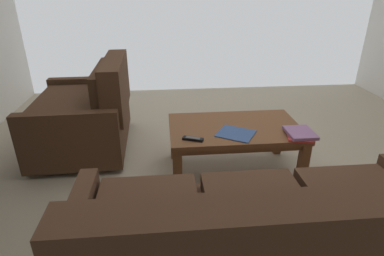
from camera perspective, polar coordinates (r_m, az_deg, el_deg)
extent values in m
cube|color=#B7A88E|center=(2.80, 8.10, -8.78)|extent=(5.24, 5.03, 0.01)
cylinder|color=black|center=(2.49, 27.19, -15.59)|extent=(0.05, 0.05, 0.06)
cylinder|color=black|center=(2.18, -12.94, -19.66)|extent=(0.05, 0.05, 0.06)
cube|color=brown|center=(1.81, 12.14, -21.69)|extent=(1.73, 0.86, 0.35)
cube|color=brown|center=(1.92, 29.68, -13.13)|extent=(0.54, 0.76, 0.10)
cube|color=brown|center=(1.68, 12.64, -15.89)|extent=(0.54, 0.76, 0.10)
cube|color=brown|center=(1.61, -8.21, -17.39)|extent=(0.54, 0.76, 0.10)
cube|color=brown|center=(1.38, 16.84, -18.36)|extent=(0.52, 0.12, 0.37)
cube|color=brown|center=(1.30, -9.09, -20.59)|extent=(0.52, 0.12, 0.37)
cylinder|color=black|center=(3.84, -22.85, -0.38)|extent=(0.05, 0.05, 0.06)
cylinder|color=black|center=(3.18, -26.24, -6.29)|extent=(0.05, 0.05, 0.06)
cylinder|color=black|center=(3.70, -12.09, 0.16)|extent=(0.05, 0.05, 0.06)
cylinder|color=black|center=(3.01, -13.17, -5.97)|extent=(0.05, 0.05, 0.06)
cube|color=#4C301E|center=(3.32, -19.12, 0.51)|extent=(0.86, 0.96, 0.38)
cube|color=#4C301E|center=(3.24, -20.04, 4.34)|extent=(0.76, 0.89, 0.10)
cube|color=#4C301E|center=(3.12, -13.60, 7.43)|extent=(0.20, 0.94, 0.51)
cube|color=#4C301E|center=(3.14, -15.61, 7.29)|extent=(0.14, 0.85, 0.37)
cube|color=#4C301E|center=(3.76, -17.81, 4.70)|extent=(0.84, 0.12, 0.54)
cube|color=#4C301E|center=(2.83, -21.24, -2.48)|extent=(0.84, 0.12, 0.54)
cube|color=brown|center=(2.68, 7.73, -0.07)|extent=(1.09, 0.67, 0.04)
cube|color=brown|center=(2.70, 7.67, -0.94)|extent=(1.00, 0.60, 0.05)
cube|color=brown|center=(3.16, 15.25, -1.14)|extent=(0.07, 0.07, 0.40)
cube|color=brown|center=(2.97, -3.21, -1.98)|extent=(0.07, 0.07, 0.40)
cube|color=brown|center=(2.69, 19.33, -6.47)|extent=(0.07, 0.07, 0.40)
cube|color=brown|center=(2.47, -2.62, -8.00)|extent=(0.07, 0.07, 0.40)
cube|color=#C63833|center=(2.62, 18.79, -1.14)|extent=(0.25, 0.30, 0.02)
cube|color=#996699|center=(2.60, 18.92, -0.82)|extent=(0.20, 0.24, 0.02)
cube|color=black|center=(2.41, 0.17, -1.99)|extent=(0.16, 0.10, 0.02)
cube|color=#59595B|center=(2.40, 0.17, -1.76)|extent=(0.11, 0.07, 0.00)
cube|color=#385693|center=(2.53, 7.90, -1.01)|extent=(0.36, 0.35, 0.01)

